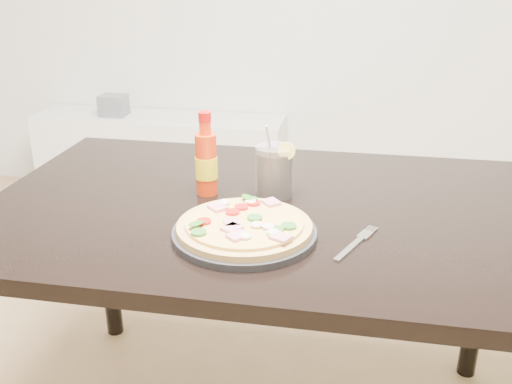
% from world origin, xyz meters
% --- Properties ---
extents(dining_table, '(1.40, 0.90, 0.75)m').
position_xyz_m(dining_table, '(0.08, 0.41, 0.67)').
color(dining_table, black).
rests_on(dining_table, ground).
extents(plate, '(0.32, 0.32, 0.02)m').
position_xyz_m(plate, '(0.07, 0.23, 0.76)').
color(plate, black).
rests_on(plate, dining_table).
extents(pizza, '(0.30, 0.30, 0.03)m').
position_xyz_m(pizza, '(0.07, 0.23, 0.78)').
color(pizza, tan).
rests_on(pizza, plate).
extents(hot_sauce_bottle, '(0.06, 0.06, 0.22)m').
position_xyz_m(hot_sauce_bottle, '(-0.07, 0.45, 0.84)').
color(hot_sauce_bottle, red).
rests_on(hot_sauce_bottle, dining_table).
extents(cola_cup, '(0.10, 0.10, 0.19)m').
position_xyz_m(cola_cup, '(0.10, 0.48, 0.81)').
color(cola_cup, black).
rests_on(cola_cup, dining_table).
extents(fork, '(0.09, 0.18, 0.00)m').
position_xyz_m(fork, '(0.32, 0.24, 0.75)').
color(fork, silver).
rests_on(fork, dining_table).
extents(media_console, '(1.40, 0.34, 0.50)m').
position_xyz_m(media_console, '(-0.80, 2.07, 0.25)').
color(media_console, white).
rests_on(media_console, ground).
extents(cd_stack, '(0.14, 0.12, 0.11)m').
position_xyz_m(cd_stack, '(-1.05, 2.05, 0.56)').
color(cd_stack, slate).
rests_on(cd_stack, media_console).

